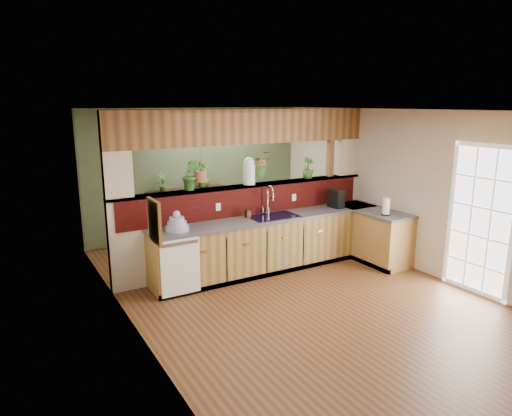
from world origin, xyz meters
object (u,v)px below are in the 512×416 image
soap_dispenser (248,212)px  glass_jar (249,171)px  dish_stack (177,225)px  shelving_console (188,215)px  paper_towel (386,207)px  faucet (269,199)px  coffee_maker (337,199)px

soap_dispenser → glass_jar: 0.69m
dish_stack → shelving_console: size_ratio=0.21×
paper_towel → glass_jar: (-1.88, 1.23, 0.58)m
dish_stack → soap_dispenser: (1.26, 0.17, -0.01)m
faucet → soap_dispenser: size_ratio=2.83×
dish_stack → soap_dispenser: 1.27m
coffee_maker → glass_jar: glass_jar is taller
faucet → glass_jar: size_ratio=1.10×
dish_stack → shelving_console: (1.09, 2.30, -0.49)m
faucet → paper_towel: (1.63, -1.01, -0.13)m
paper_towel → shelving_console: (-2.21, 3.13, -0.54)m
paper_towel → coffee_maker: bearing=112.6°
paper_towel → shelving_console: bearing=125.2°
soap_dispenser → shelving_console: soap_dispenser is taller
dish_stack → coffee_maker: (2.95, 0.00, 0.05)m
coffee_maker → shelving_console: bearing=125.7°
faucet → glass_jar: bearing=137.9°
dish_stack → paper_towel: 3.40m
paper_towel → shelving_console: size_ratio=0.19×
faucet → shelving_console: size_ratio=0.30×
coffee_maker → paper_towel: size_ratio=1.05×
faucet → dish_stack: size_ratio=1.44×
faucet → shelving_console: 2.30m
paper_towel → soap_dispenser: bearing=154.0°
faucet → dish_stack: 1.68m
soap_dispenser → shelving_console: (-0.17, 2.14, -0.49)m
shelving_console → coffee_maker: bearing=-58.0°
soap_dispenser → glass_jar: (0.16, 0.24, 0.63)m
coffee_maker → glass_jar: (-1.53, 0.40, 0.57)m
faucet → soap_dispenser: 0.44m
faucet → dish_stack: bearing=-173.8°
faucet → paper_towel: size_ratio=1.64×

